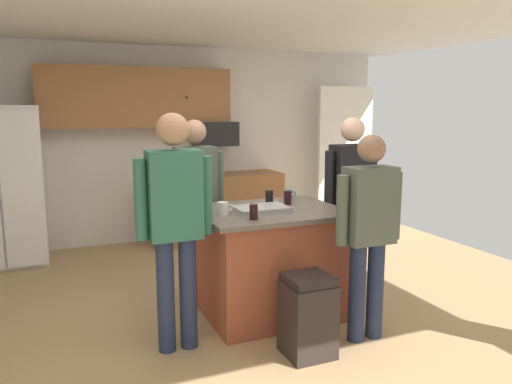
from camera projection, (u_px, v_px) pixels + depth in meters
The scene contains 20 objects.
floor at pixel (240, 311), 4.49m from camera, with size 7.04×7.04×0.00m, color tan.
ceiling at pixel (239, 8), 4.05m from camera, with size 7.04×7.04×0.00m, color white.
back_wall at pixel (166, 145), 6.81m from camera, with size 6.40×0.10×2.60m, color silver.
french_door_window_panel at pixel (345, 155), 7.47m from camera, with size 0.90×0.06×2.00m, color white.
cabinet_run_upper at pixel (137, 97), 6.37m from camera, with size 2.40×0.38×0.75m.
cabinet_run_lower at pixel (216, 207), 6.89m from camera, with size 1.80×0.63×0.90m.
refrigerator at pixel (2, 186), 5.73m from camera, with size 0.88×0.76×1.83m.
microwave_over_range at pixel (215, 134), 6.74m from camera, with size 0.56×0.40×0.32m, color black.
kitchen_island at pixel (269, 262), 4.35m from camera, with size 1.22×0.98×0.95m.
person_elder_center at pixel (175, 216), 3.63m from camera, with size 0.57×0.23×1.77m.
person_host_foreground at pixel (369, 225), 3.82m from camera, with size 0.57×0.22×1.61m.
person_guest_left at pixel (351, 193), 4.79m from camera, with size 0.57×0.23×1.71m.
person_guest_by_door at pixel (196, 195), 4.77m from camera, with size 0.57×0.22×1.69m.
glass_dark_ale at pixel (288, 198), 4.46m from camera, with size 0.06×0.06×0.13m.
glass_pilsner at pixel (269, 197), 4.51m from camera, with size 0.07×0.07×0.12m.
mug_ceramic_white at pixel (288, 195), 4.66m from camera, with size 0.13×0.08×0.10m.
glass_stout_tall at pixel (254, 212), 3.87m from camera, with size 0.07×0.07×0.12m.
mug_blue_stoneware at pixel (223, 209), 4.02m from camera, with size 0.13×0.09×0.11m.
serving_tray at pixel (261, 209), 4.18m from camera, with size 0.44×0.30×0.04m.
trash_bin at pixel (308, 316), 3.66m from camera, with size 0.34×0.34×0.61m.
Camera 1 is at (-1.51, -3.96, 1.81)m, focal length 35.15 mm.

